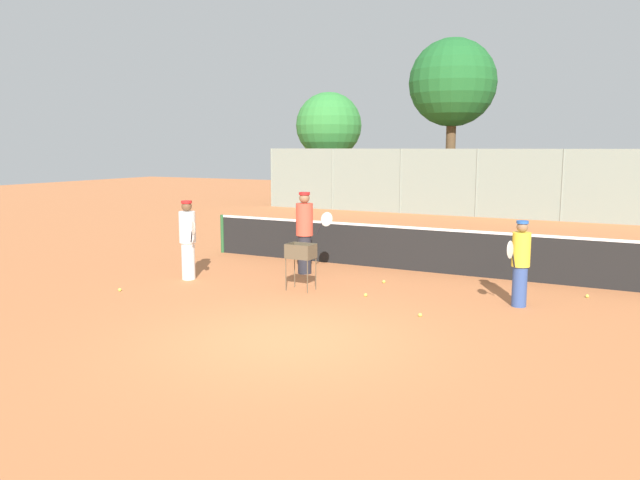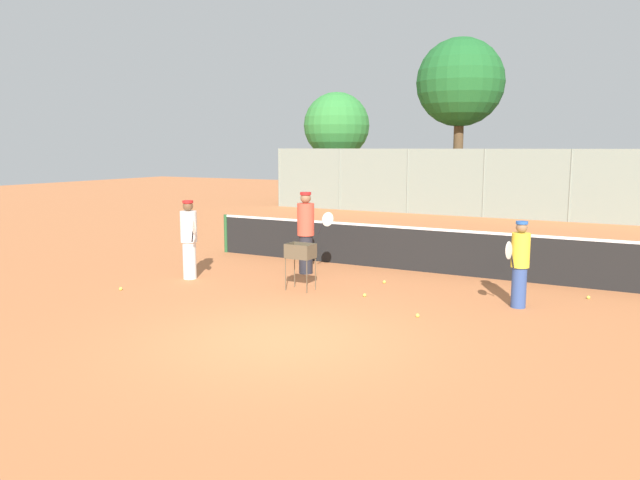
# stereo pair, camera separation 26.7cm
# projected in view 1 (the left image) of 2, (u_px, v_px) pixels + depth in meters

# --- Properties ---
(ground_plane) EXTENTS (80.00, 80.00, 0.00)m
(ground_plane) POSITION_uv_depth(u_px,v_px,m) (290.00, 339.00, 9.65)
(ground_plane) COLOR #C67242
(tennis_net) EXTENTS (11.65, 0.10, 1.07)m
(tennis_net) POSITION_uv_depth(u_px,v_px,m) (419.00, 248.00, 14.87)
(tennis_net) COLOR #26592D
(tennis_net) RESTS_ON ground_plane
(back_fence) EXTENTS (23.98, 0.08, 2.88)m
(back_fence) POSITION_uv_depth(u_px,v_px,m) (518.00, 184.00, 25.59)
(back_fence) COLOR gray
(back_fence) RESTS_ON ground_plane
(tree_1) EXTENTS (3.90, 3.90, 7.75)m
(tree_1) POSITION_uv_depth(u_px,v_px,m) (453.00, 84.00, 27.82)
(tree_1) COLOR brown
(tree_1) RESTS_ON ground_plane
(tree_3) EXTENTS (3.42, 3.42, 5.78)m
(tree_3) POSITION_uv_depth(u_px,v_px,m) (329.00, 126.00, 32.46)
(tree_3) COLOR brown
(tree_3) RESTS_ON ground_plane
(player_white_outfit) EXTENTS (0.96, 0.40, 1.91)m
(player_white_outfit) POSITION_uv_depth(u_px,v_px,m) (305.00, 232.00, 14.55)
(player_white_outfit) COLOR #26262D
(player_white_outfit) RESTS_ON ground_plane
(player_red_cap) EXTENTS (0.79, 0.64, 1.77)m
(player_red_cap) POSITION_uv_depth(u_px,v_px,m) (188.00, 239.00, 13.91)
(player_red_cap) COLOR white
(player_red_cap) RESTS_ON ground_plane
(player_yellow_shirt) EXTENTS (0.33, 0.87, 1.61)m
(player_yellow_shirt) POSITION_uv_depth(u_px,v_px,m) (520.00, 262.00, 11.52)
(player_yellow_shirt) COLOR #334C8C
(player_yellow_shirt) RESTS_ON ground_plane
(ball_cart) EXTENTS (0.56, 0.41, 0.98)m
(ball_cart) POSITION_uv_depth(u_px,v_px,m) (300.00, 255.00, 12.87)
(ball_cart) COLOR brown
(ball_cart) RESTS_ON ground_plane
(tennis_ball_0) EXTENTS (0.07, 0.07, 0.07)m
(tennis_ball_0) POSITION_uv_depth(u_px,v_px,m) (420.00, 315.00, 10.93)
(tennis_ball_0) COLOR #D1E54C
(tennis_ball_0) RESTS_ON ground_plane
(tennis_ball_1) EXTENTS (0.07, 0.07, 0.07)m
(tennis_ball_1) POSITION_uv_depth(u_px,v_px,m) (120.00, 290.00, 12.87)
(tennis_ball_1) COLOR #D1E54C
(tennis_ball_1) RESTS_ON ground_plane
(tennis_ball_2) EXTENTS (0.07, 0.07, 0.07)m
(tennis_ball_2) POSITION_uv_depth(u_px,v_px,m) (366.00, 295.00, 12.41)
(tennis_ball_2) COLOR #D1E54C
(tennis_ball_2) RESTS_ON ground_plane
(tennis_ball_3) EXTENTS (0.07, 0.07, 0.07)m
(tennis_ball_3) POSITION_uv_depth(u_px,v_px,m) (384.00, 282.00, 13.64)
(tennis_ball_3) COLOR #D1E54C
(tennis_ball_3) RESTS_ON ground_plane
(tennis_ball_4) EXTENTS (0.07, 0.07, 0.07)m
(tennis_ball_4) POSITION_uv_depth(u_px,v_px,m) (587.00, 296.00, 12.31)
(tennis_ball_4) COLOR #D1E54C
(tennis_ball_4) RESTS_ON ground_plane
(parked_car) EXTENTS (4.20, 1.70, 1.60)m
(parked_car) POSITION_uv_depth(u_px,v_px,m) (549.00, 197.00, 28.96)
(parked_car) COLOR #3F4C8C
(parked_car) RESTS_ON ground_plane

